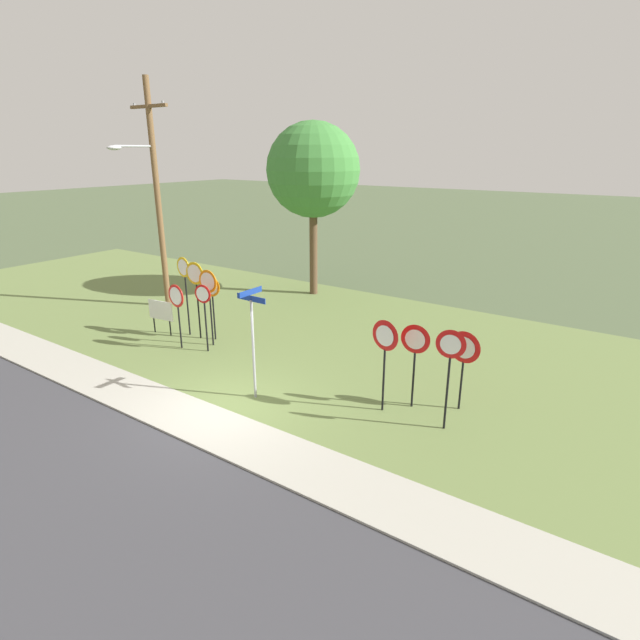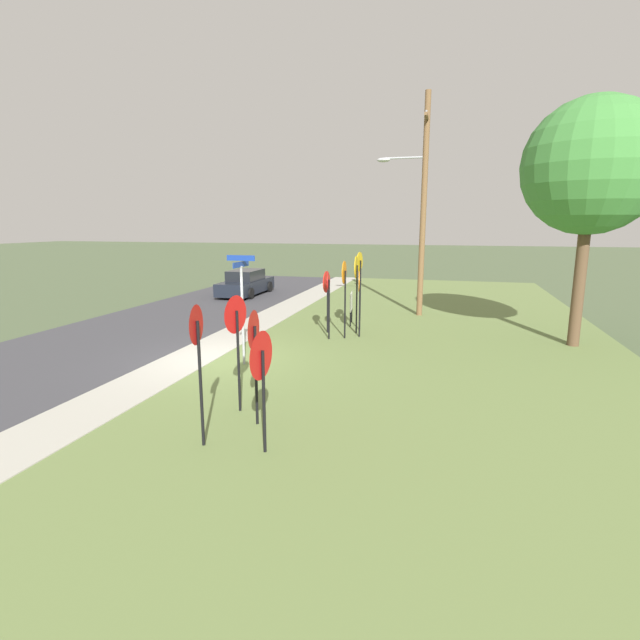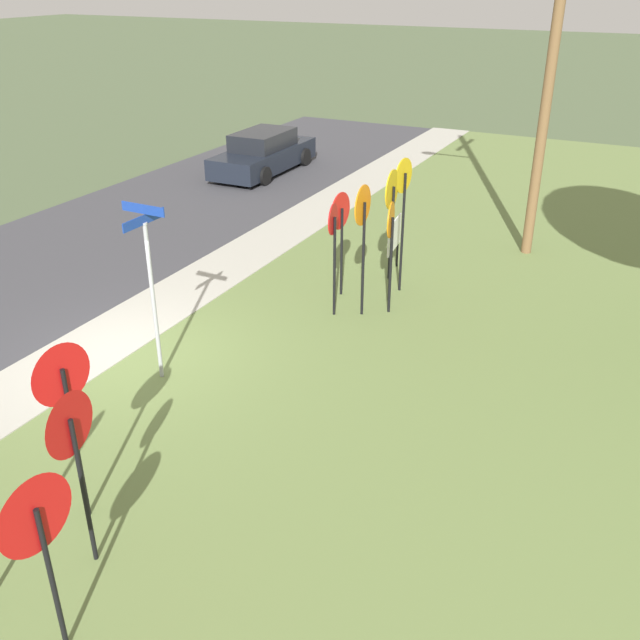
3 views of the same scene
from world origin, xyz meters
name	(u,v)px [view 2 (image 2 of 3)]	position (x,y,z in m)	size (l,w,h in m)	color
ground_plane	(217,360)	(0.00, 0.00, 0.00)	(160.00, 160.00, 0.00)	#4C5B3D
road_asphalt	(80,349)	(0.00, -4.80, 0.01)	(44.00, 6.40, 0.01)	#3D3D42
sidewalk_strip	(193,357)	(0.00, -0.80, 0.03)	(44.00, 1.60, 0.06)	#ADAA9E
grass_median	(427,376)	(0.00, 6.00, 0.02)	(44.00, 12.00, 0.04)	olive
stop_sign_near_left	(328,292)	(-3.21, 2.54, 1.67)	(0.60, 0.13, 2.30)	black
stop_sign_near_right	(327,288)	(-4.17, 2.24, 1.66)	(0.77, 0.11, 2.23)	black
stop_sign_far_left	(359,290)	(-3.82, 3.48, 1.70)	(0.69, 0.16, 2.29)	black
stop_sign_far_center	(344,282)	(-3.47, 3.03, 1.99)	(0.78, 0.10, 2.66)	black
stop_sign_far_right	(356,277)	(-4.35, 3.27, 2.07)	(0.78, 0.11, 2.77)	black
stop_sign_center_tall	(360,274)	(-4.93, 3.29, 2.13)	(0.71, 0.12, 2.87)	black
yield_sign_near_left	(197,342)	(5.13, 2.30, 1.93)	(0.69, 0.15, 2.54)	black
yield_sign_near_right	(261,364)	(5.09, 3.45, 1.62)	(0.83, 0.12, 2.14)	black
yield_sign_far_left	(236,325)	(3.48, 2.26, 1.88)	(0.78, 0.16, 2.46)	black
yield_sign_far_right	(254,340)	(4.02, 2.87, 1.73)	(0.76, 0.12, 2.27)	black
street_name_post	(242,301)	(0.30, 0.98, 1.84)	(0.96, 0.82, 3.04)	#9EA0A8
utility_pole	(421,199)	(-8.50, 5.15, 4.92)	(2.10, 2.11, 9.07)	brown
notice_board	(351,303)	(-5.82, 2.81, 0.87)	(1.10, 0.17, 1.25)	black
oak_tree_left	(592,167)	(-4.41, 10.42, 5.58)	(4.09, 4.09, 7.61)	brown
parked_hatchback_near	(246,283)	(-12.32, -4.47, 0.65)	(4.62, 1.94, 1.39)	black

